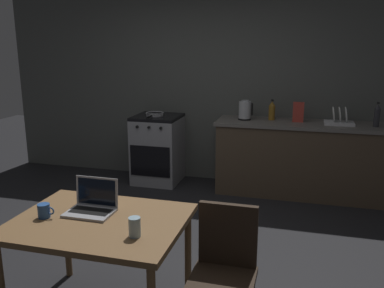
% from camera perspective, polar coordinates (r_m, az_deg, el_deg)
% --- Properties ---
extents(ground_plane, '(12.00, 12.00, 0.00)m').
position_cam_1_polar(ground_plane, '(3.89, -6.19, -14.89)').
color(ground_plane, black).
extents(back_wall, '(6.40, 0.10, 2.55)m').
position_cam_1_polar(back_wall, '(5.58, 5.07, 7.76)').
color(back_wall, '#4F514E').
rests_on(back_wall, ground_plane).
extents(kitchen_counter, '(2.16, 0.64, 0.92)m').
position_cam_1_polar(kitchen_counter, '(5.30, 15.13, -1.99)').
color(kitchen_counter, '#4C3D2D').
rests_on(kitchen_counter, ground_plane).
extents(stove_oven, '(0.60, 0.62, 0.92)m').
position_cam_1_polar(stove_oven, '(5.62, -4.75, -0.68)').
color(stove_oven, gray).
rests_on(stove_oven, ground_plane).
extents(dining_table, '(1.14, 0.88, 0.72)m').
position_cam_1_polar(dining_table, '(2.89, -12.62, -11.42)').
color(dining_table, brown).
rests_on(dining_table, ground_plane).
extents(chair, '(0.40, 0.40, 0.87)m').
position_cam_1_polar(chair, '(2.72, 4.50, -16.38)').
color(chair, '#2D2116').
rests_on(chair, ground_plane).
extents(laptop, '(0.32, 0.24, 0.23)m').
position_cam_1_polar(laptop, '(2.97, -13.64, -8.29)').
color(laptop, '#99999E').
rests_on(laptop, dining_table).
extents(electric_kettle, '(0.18, 0.16, 0.25)m').
position_cam_1_polar(electric_kettle, '(5.23, 7.32, 4.62)').
color(electric_kettle, black).
rests_on(electric_kettle, kitchen_counter).
extents(bottle, '(0.07, 0.07, 0.29)m').
position_cam_1_polar(bottle, '(5.19, 24.18, 3.65)').
color(bottle, '#2D2D33').
rests_on(bottle, kitchen_counter).
extents(frying_pan, '(0.25, 0.42, 0.05)m').
position_cam_1_polar(frying_pan, '(5.51, -5.21, 4.15)').
color(frying_pan, gray).
rests_on(frying_pan, stove_oven).
extents(coffee_mug, '(0.12, 0.08, 0.10)m').
position_cam_1_polar(coffee_mug, '(2.97, -19.74, -8.67)').
color(coffee_mug, '#264C8C').
rests_on(coffee_mug, dining_table).
extents(drinking_glass, '(0.07, 0.07, 0.12)m').
position_cam_1_polar(drinking_glass, '(2.57, -7.92, -11.28)').
color(drinking_glass, '#99B7C6').
rests_on(drinking_glass, dining_table).
extents(cereal_box, '(0.13, 0.05, 0.24)m').
position_cam_1_polar(cereal_box, '(5.20, 14.47, 4.28)').
color(cereal_box, '#B2382D').
rests_on(cereal_box, kitchen_counter).
extents(dish_rack, '(0.34, 0.26, 0.21)m').
position_cam_1_polar(dish_rack, '(5.21, 19.66, 3.09)').
color(dish_rack, silver).
rests_on(dish_rack, kitchen_counter).
extents(bottle_b, '(0.08, 0.08, 0.26)m').
position_cam_1_polar(bottle_b, '(5.27, 10.97, 4.58)').
color(bottle_b, '#8C601E').
rests_on(bottle_b, kitchen_counter).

